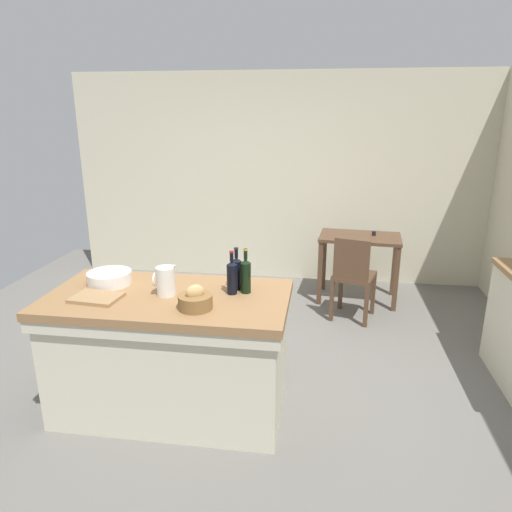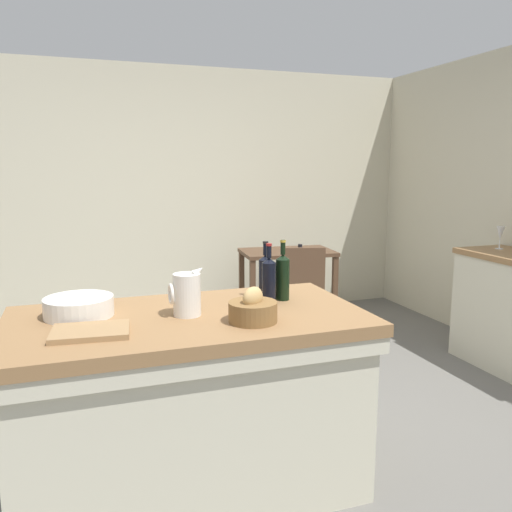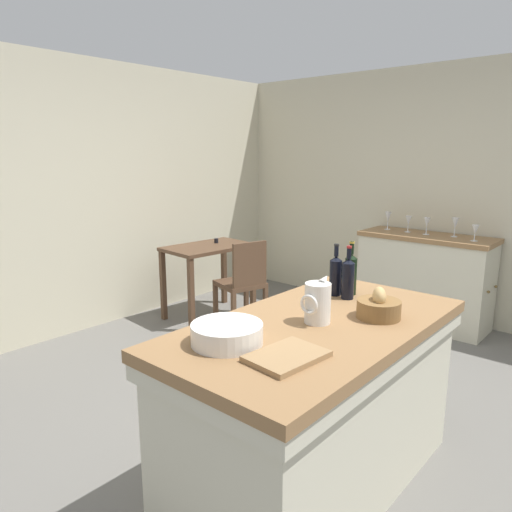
{
  "view_description": "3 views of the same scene",
  "coord_description": "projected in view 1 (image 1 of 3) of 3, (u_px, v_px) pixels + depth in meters",
  "views": [
    {
      "loc": [
        0.55,
        -3.34,
        2.11
      ],
      "look_at": [
        0.01,
        0.35,
        0.96
      ],
      "focal_mm": 32.7,
      "sensor_mm": 36.0,
      "label": 1
    },
    {
      "loc": [
        -0.95,
        -2.79,
        1.6
      ],
      "look_at": [
        0.15,
        0.42,
        1.01
      ],
      "focal_mm": 36.15,
      "sensor_mm": 36.0,
      "label": 2
    },
    {
      "loc": [
        -2.39,
        -1.69,
        1.73
      ],
      "look_at": [
        0.14,
        0.5,
        1.0
      ],
      "focal_mm": 33.43,
      "sensor_mm": 36.0,
      "label": 3
    }
  ],
  "objects": [
    {
      "name": "ground_plane",
      "position": [
        248.0,
        379.0,
        3.86
      ],
      "size": [
        6.76,
        6.76,
        0.0
      ],
      "primitive_type": "plane",
      "color": "#66635E"
    },
    {
      "name": "island_table",
      "position": [
        171.0,
        348.0,
        3.35
      ],
      "size": [
        1.68,
        0.89,
        0.9
      ],
      "color": "olive",
      "rests_on": "ground"
    },
    {
      "name": "wine_bottle_dark",
      "position": [
        246.0,
        275.0,
        3.24
      ],
      "size": [
        0.07,
        0.07,
        0.32
      ],
      "color": "black",
      "rests_on": "island_table"
    },
    {
      "name": "wine_bottle_green",
      "position": [
        232.0,
        277.0,
        3.22
      ],
      "size": [
        0.07,
        0.07,
        0.31
      ],
      "color": "black",
      "rests_on": "island_table"
    },
    {
      "name": "writing_desk",
      "position": [
        360.0,
        247.0,
        5.32
      ],
      "size": [
        0.95,
        0.64,
        0.82
      ],
      "color": "#513826",
      "rests_on": "ground"
    },
    {
      "name": "bread_basket",
      "position": [
        195.0,
        300.0,
        2.99
      ],
      "size": [
        0.22,
        0.22,
        0.16
      ],
      "color": "brown",
      "rests_on": "island_table"
    },
    {
      "name": "pitcher",
      "position": [
        166.0,
        281.0,
        3.2
      ],
      "size": [
        0.17,
        0.13,
        0.24
      ],
      "color": "silver",
      "rests_on": "island_table"
    },
    {
      "name": "wash_bowl",
      "position": [
        110.0,
        278.0,
        3.43
      ],
      "size": [
        0.32,
        0.32,
        0.09
      ],
      "primitive_type": "cylinder",
      "color": "silver",
      "rests_on": "island_table"
    },
    {
      "name": "wine_bottle_amber",
      "position": [
        236.0,
        272.0,
        3.3
      ],
      "size": [
        0.07,
        0.07,
        0.31
      ],
      "color": "black",
      "rests_on": "island_table"
    },
    {
      "name": "cutting_board",
      "position": [
        97.0,
        298.0,
        3.15
      ],
      "size": [
        0.34,
        0.26,
        0.02
      ],
      "primitive_type": "cube",
      "rotation": [
        0.0,
        0.0,
        -0.1
      ],
      "color": "#99754C",
      "rests_on": "island_table"
    },
    {
      "name": "wooden_chair",
      "position": [
        353.0,
        275.0,
        4.83
      ],
      "size": [
        0.5,
        0.5,
        0.91
      ],
      "color": "#513826",
      "rests_on": "ground"
    },
    {
      "name": "wall_back",
      "position": [
        280.0,
        179.0,
        5.93
      ],
      "size": [
        5.32,
        0.12,
        2.6
      ],
      "primitive_type": "cube",
      "color": "beige",
      "rests_on": "ground"
    }
  ]
}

